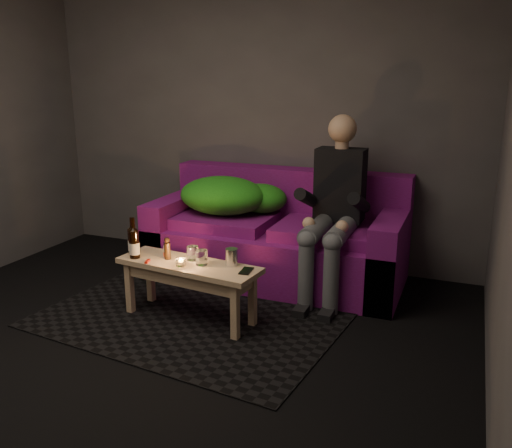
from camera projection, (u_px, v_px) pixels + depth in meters
The scene contains 17 objects.
floor at pixel (109, 373), 3.10m from camera, with size 4.50×4.50×0.00m, color black.
room at pixel (139, 76), 3.09m from camera, with size 4.50×4.50×4.50m.
rug at pixel (194, 315), 3.84m from camera, with size 2.04×1.48×0.01m, color black.
sofa at pixel (278, 241), 4.51m from camera, with size 2.05×0.92×0.88m.
green_blanket at pixel (230, 196), 4.57m from camera, with size 0.90×0.61×0.31m.
person at pixel (334, 205), 4.08m from camera, with size 0.37×0.85×1.37m.
coffee_table at pixel (189, 273), 3.71m from camera, with size 1.05×0.44×0.42m.
beer_bottle_a at pixel (133, 241), 3.85m from camera, with size 0.07×0.07×0.27m.
beer_bottle_b at pixel (134, 243), 3.76m from camera, with size 0.07×0.07×0.29m.
salt_shaker at pixel (167, 252), 3.76m from camera, with size 0.04×0.04×0.09m, color silver.
pepper_mill at pixel (167, 251), 3.75m from camera, with size 0.04×0.04×0.12m, color black.
tumbler_back at pixel (193, 253), 3.73m from camera, with size 0.08×0.08×0.10m, color white.
tealight at pixel (181, 262), 3.62m from camera, with size 0.07×0.07×0.05m.
tumbler_front at pixel (202, 257), 3.64m from camera, with size 0.08×0.08×0.10m, color white.
steel_cup at pixel (232, 257), 3.63m from camera, with size 0.08×0.08×0.12m, color silver.
smartphone at pixel (246, 271), 3.52m from camera, with size 0.07×0.14×0.01m, color black.
red_lighter at pixel (147, 261), 3.70m from camera, with size 0.02×0.07×0.01m, color red.
Camera 1 is at (1.81, -2.25, 1.65)m, focal length 38.00 mm.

